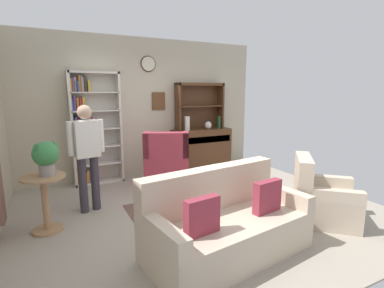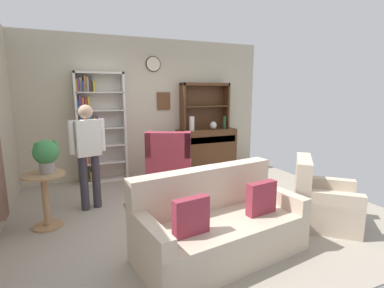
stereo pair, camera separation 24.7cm
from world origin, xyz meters
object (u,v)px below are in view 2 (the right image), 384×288
object	(u,v)px
vase_tall	(192,124)
plant_stand	(45,194)
person_reading	(88,150)
wingback_chair	(170,167)
potted_plant_large	(46,154)
sideboard_hutch	(205,100)
couch_floral	(218,226)
armchair_floral	(322,203)
vase_round	(213,125)
bookshelf	(97,128)
bottle_wine	(224,123)
sideboard	(206,147)

from	to	relation	value
vase_tall	plant_stand	size ratio (longest dim) A/B	0.41
person_reading	wingback_chair	bearing A→B (deg)	18.60
potted_plant_large	person_reading	xyz separation A→B (m)	(0.53, 0.43, -0.07)
sideboard_hutch	couch_floral	xyz separation A→B (m)	(-1.37, -3.20, -1.25)
couch_floral	plant_stand	world-z (taller)	couch_floral
plant_stand	armchair_floral	bearing A→B (deg)	-21.65
wingback_chair	sideboard_hutch	bearing A→B (deg)	38.08
vase_round	armchair_floral	distance (m)	3.03
sideboard_hutch	person_reading	distance (m)	2.96
bookshelf	plant_stand	size ratio (longest dim) A/B	2.89
couch_floral	wingback_chair	size ratio (longest dim) A/B	1.81
couch_floral	bottle_wine	bearing A→B (deg)	59.60
couch_floral	person_reading	xyz separation A→B (m)	(-1.18, 1.83, 0.59)
sideboard	wingback_chair	size ratio (longest dim) A/B	1.24
plant_stand	potted_plant_large	world-z (taller)	potted_plant_large
person_reading	sideboard	bearing A→B (deg)	26.25
bookshelf	armchair_floral	xyz separation A→B (m)	(2.52, -3.09, -0.77)
vase_round	bottle_wine	distance (m)	0.27
vase_tall	wingback_chair	xyz separation A→B (m)	(-0.75, -0.70, -0.69)
bottle_wine	plant_stand	bearing A→B (deg)	-155.71
couch_floral	potted_plant_large	bearing A→B (deg)	140.48
vase_tall	person_reading	distance (m)	2.46
couch_floral	sideboard	bearing A→B (deg)	66.08
plant_stand	person_reading	bearing A→B (deg)	36.02
bookshelf	bottle_wine	bearing A→B (deg)	-3.68
sideboard	plant_stand	bearing A→B (deg)	-151.80
vase_round	couch_floral	world-z (taller)	vase_round
plant_stand	potted_plant_large	size ratio (longest dim) A/B	1.71
armchair_floral	wingback_chair	distance (m)	2.61
plant_stand	bookshelf	bearing A→B (deg)	64.65
sideboard	plant_stand	world-z (taller)	sideboard
vase_tall	bookshelf	bearing A→B (deg)	175.08
wingback_chair	sideboard	bearing A→B (deg)	34.51
plant_stand	vase_tall	bearing A→B (deg)	30.26
bookshelf	wingback_chair	distance (m)	1.59
bookshelf	sideboard_hutch	distance (m)	2.35
vase_round	bottle_wine	size ratio (longest dim) A/B	0.62
sideboard	person_reading	size ratio (longest dim) A/B	0.83
potted_plant_large	sideboard_hutch	bearing A→B (deg)	30.26
potted_plant_large	bookshelf	bearing A→B (deg)	66.11
bookshelf	potted_plant_large	world-z (taller)	bookshelf
vase_round	person_reading	distance (m)	2.93
bookshelf	armchair_floral	distance (m)	4.06
bottle_wine	couch_floral	xyz separation A→B (m)	(-1.76, -3.00, -0.75)
sideboard_hutch	armchair_floral	distance (m)	3.37
plant_stand	potted_plant_large	xyz separation A→B (m)	(0.05, -0.01, 0.53)
sideboard	wingback_chair	distance (m)	1.38
vase_tall	wingback_chair	world-z (taller)	vase_tall
bottle_wine	potted_plant_large	xyz separation A→B (m)	(-3.46, -1.60, -0.08)
bookshelf	person_reading	world-z (taller)	bookshelf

